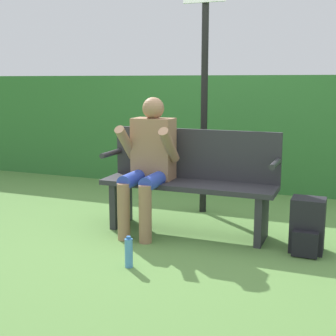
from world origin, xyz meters
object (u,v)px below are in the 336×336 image
(person_seated, at_px, (149,158))
(water_bottle, at_px, (129,253))
(park_bench, at_px, (190,180))
(backpack, at_px, (307,227))
(signpost, at_px, (204,75))
(parked_car, at_px, (200,103))

(person_seated, distance_m, water_bottle, 1.05)
(park_bench, distance_m, person_seated, 0.42)
(park_bench, relative_size, water_bottle, 6.62)
(backpack, distance_m, water_bottle, 1.45)
(water_bottle, height_order, signpost, signpost)
(person_seated, bearing_deg, water_bottle, -76.29)
(water_bottle, bearing_deg, parked_car, 105.33)
(park_bench, bearing_deg, person_seated, -159.94)
(park_bench, xyz_separation_m, person_seated, (-0.35, -0.13, 0.20))
(park_bench, height_order, water_bottle, park_bench)
(person_seated, height_order, water_bottle, person_seated)
(signpost, distance_m, parked_car, 11.42)
(parked_car, bearing_deg, park_bench, -148.21)
(backpack, bearing_deg, water_bottle, -145.84)
(backpack, xyz_separation_m, water_bottle, (-1.20, -0.81, -0.10))
(backpack, height_order, parked_car, parked_car)
(backpack, bearing_deg, park_bench, 170.88)
(person_seated, height_order, parked_car, parked_car)
(person_seated, height_order, signpost, signpost)
(park_bench, height_order, backpack, park_bench)
(person_seated, bearing_deg, park_bench, 20.06)
(person_seated, distance_m, signpost, 1.11)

